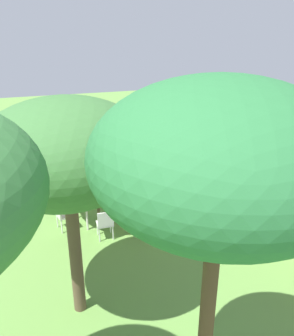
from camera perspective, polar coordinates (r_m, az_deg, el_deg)
The scene contains 16 objects.
ground_plane at distance 13.51m, azimuth 3.40°, elevation -2.46°, with size 36.00×36.00×0.00m, color #5F8D3F.
shade_umbrella at distance 10.21m, azimuth -8.42°, elevation 6.15°, with size 3.57×3.57×3.29m.
patio_dining_table at distance 11.04m, azimuth -7.76°, elevation -4.96°, with size 1.46×1.24×0.74m.
patio_chair_near_lawn at distance 10.75m, azimuth -13.34°, elevation -7.04°, with size 0.52×0.54×0.90m.
patio_chair_near_hut at distance 10.11m, azimuth -6.62°, elevation -8.58°, with size 0.44×0.42×0.90m.
patio_chair_east_end at distance 11.29m, azimuth -1.89°, elevation -4.85°, with size 0.43×0.45×0.90m.
patio_chair_west_end at distance 12.12m, azimuth -8.94°, elevation -3.09°, with size 0.46×0.45×0.90m.
guest_beside_umbrella at distance 11.18m, azimuth 0.61°, elevation -2.24°, with size 0.47×0.48×1.70m.
standing_watcher at distance 16.46m, azimuth 4.18°, elevation 5.99°, with size 0.46×0.47×1.67m.
striped_lounge_chair at distance 12.66m, azimuth 0.71°, elevation -2.94°, with size 0.56×0.80×0.67m.
zebra_nearest_camera at distance 14.66m, azimuth 15.03°, elevation 3.09°, with size 2.17×1.03×1.54m.
zebra_by_umbrella at distance 14.52m, azimuth -2.37°, elevation 3.78°, with size 1.23×1.98×1.56m.
zebra_toward_hut at distance 10.62m, azimuth 9.87°, elevation -4.50°, with size 1.43×1.92×1.49m.
acacia_tree_behind_hut at distance 3.84m, azimuth 11.52°, elevation 1.35°, with size 2.81×2.81×5.26m.
acacia_tree_far_lawn at distance 6.51m, azimuth -12.69°, elevation 2.57°, with size 3.13×3.13×4.53m.
brick_patio_kerb at distance 16.26m, azimuth -9.73°, elevation 1.90°, with size 2.80×0.36×0.08m, color #A95844.
Camera 1 is at (4.25, 11.45, 5.77)m, focal length 38.57 mm.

